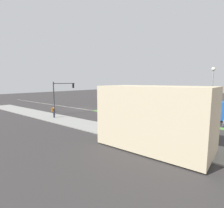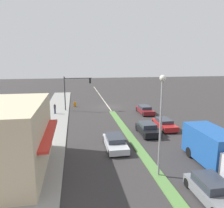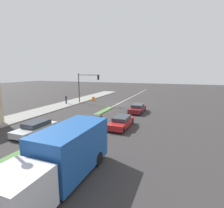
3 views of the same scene
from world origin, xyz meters
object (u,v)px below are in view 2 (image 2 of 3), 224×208
Objects in this scene: warning_aframe_sign at (75,104)px; suv_grey at (212,190)px; pedestrian at (55,108)px; hatchback_red at (164,124)px; street_lamp at (161,114)px; traffic_signal_main at (73,87)px; delivery_truck at (217,150)px; sedan_silver at (115,142)px; suv_black at (148,129)px; sedan_maroon at (145,110)px.

warning_aframe_sign is 0.22× the size of suv_grey.
pedestrian is 0.37× the size of hatchback_red.
street_lamp is 26.42m from warning_aframe_sign.
traffic_signal_main reaches higher than suv_grey.
traffic_signal_main is at bearing -63.15° from delivery_truck.
pedestrian is at bearing -65.81° from street_lamp.
suv_black is (-4.40, -3.21, 0.06)m from sedan_silver.
suv_black is at bearing -71.67° from delivery_truck.
sedan_silver is 1.16× the size of suv_grey.
suv_grey is 12.04m from suv_black.
hatchback_red is at bearing 145.94° from pedestrian.
traffic_signal_main is 1.43× the size of suv_black.
traffic_signal_main is 1.28× the size of hatchback_red.
delivery_truck is 1.67× the size of sedan_silver.
delivery_truck is (-10.99, 24.93, 1.04)m from warning_aframe_sign.
pedestrian is 16.07m from sedan_silver.
warning_aframe_sign is at bearing -66.21° from delivery_truck.
street_lamp is at bearing 64.92° from hatchback_red.
warning_aframe_sign is (-0.14, -2.96, -3.47)m from traffic_signal_main.
sedan_maroon is 0.98× the size of sedan_silver.
sedan_maroon is 21.75m from suv_grey.
sedan_silver is at bearing -36.03° from delivery_truck.
street_lamp reaches higher than hatchback_red.
suv_black is (-8.32, 13.52, -3.25)m from traffic_signal_main.
suv_grey is (-8.19, 28.52, 0.21)m from warning_aframe_sign.
street_lamp reaches higher than traffic_signal_main.
sedan_maroon reaches higher than sedan_silver.
suv_black is at bearing -90.00° from suv_grey.
street_lamp is 1.64× the size of sedan_silver.
delivery_truck is at bearing 116.85° from traffic_signal_main.
delivery_truck reaches higher than sedan_maroon.
suv_black is at bearing -103.90° from street_lamp.
delivery_truck reaches higher than sedan_silver.
sedan_silver is at bearing -68.81° from street_lamp.
delivery_truck is 4.63m from suv_grey.
sedan_silver reaches higher than hatchback_red.
traffic_signal_main is 1.45× the size of suv_grey.
traffic_signal_main reaches higher than pedestrian.
hatchback_red is (-11.12, 11.73, -3.32)m from traffic_signal_main.
sedan_silver is at bearing 115.33° from pedestrian.
hatchback_red is (-10.99, 14.68, 0.16)m from warning_aframe_sign.
street_lamp is 1.68× the size of hatchback_red.
hatchback_red is at bearing 133.49° from traffic_signal_main.
street_lamp is 5.65m from suv_grey.
traffic_signal_main is 4.56m from warning_aframe_sign.
hatchback_red is at bearing -90.00° from delivery_truck.
street_lamp reaches higher than warning_aframe_sign.
traffic_signal_main reaches higher than sedan_silver.
suv_grey reaches higher than hatchback_red.
delivery_truck is 1.71× the size of hatchback_red.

